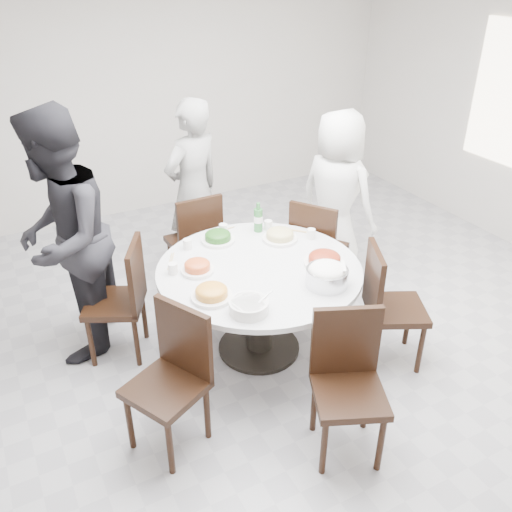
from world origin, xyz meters
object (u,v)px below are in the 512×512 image
diner_right (336,197)px  beverage_bottle (258,217)px  chair_n (193,240)px  diner_left (62,239)px  chair_sw (165,386)px  rice_bowl (327,277)px  chair_se (396,307)px  chair_s (350,392)px  diner_middle (193,191)px  chair_ne (319,247)px  chair_nw (114,301)px  dining_table (259,310)px  soup_bowl (249,307)px

diner_right → beverage_bottle: 0.93m
chair_n → diner_left: 1.31m
chair_sw → diner_right: 2.50m
chair_sw → chair_n: bearing=126.0°
rice_bowl → chair_se: bearing=-14.3°
chair_n → rice_bowl: size_ratio=3.26×
chair_s → diner_middle: 2.51m
chair_ne → chair_s: (-0.85, -1.60, 0.00)m
chair_nw → rice_bowl: 1.60m
chair_ne → chair_se: 1.04m
chair_n → dining_table: bearing=92.5°
beverage_bottle → chair_ne: bearing=-5.1°
chair_ne → rice_bowl: (-0.56, -0.90, 0.34)m
chair_sw → diner_middle: (0.98, 1.92, 0.37)m
chair_se → beverage_bottle: size_ratio=3.81×
diner_left → chair_sw: bearing=37.7°
soup_bowl → rice_bowl: bearing=3.1°
dining_table → chair_se: (0.84, -0.57, 0.10)m
chair_nw → beverage_bottle: (1.24, 0.04, 0.40)m
chair_se → soup_bowl: size_ratio=3.70×
soup_bowl → diner_middle: bearing=78.7°
chair_nw → diner_right: 2.19m
soup_bowl → chair_nw: bearing=124.6°
chair_sw → beverage_bottle: size_ratio=3.81×
diner_right → rice_bowl: (-0.88, -1.14, 0.01)m
chair_s → rice_bowl: bearing=91.1°
chair_n → chair_nw: (-0.89, -0.64, 0.00)m
chair_sw → soup_bowl: bearing=72.4°
chair_sw → diner_middle: bearing=125.9°
chair_ne → chair_se: bearing=145.1°
chair_nw → beverage_bottle: size_ratio=3.81×
chair_sw → rice_bowl: 1.29m
diner_middle → soup_bowl: (-0.36, -1.82, -0.06)m
chair_ne → diner_middle: diner_middle is taller
diner_middle → chair_s: bearing=69.6°
chair_nw → diner_left: (-0.25, 0.22, 0.48)m
diner_left → chair_ne: bearing=108.6°
chair_ne → chair_sw: (-1.80, -1.04, 0.00)m
diner_right → beverage_bottle: size_ratio=6.41×
dining_table → chair_se: chair_se is taller
chair_se → rice_bowl: size_ratio=3.26×
chair_se → diner_right: 1.36m
chair_s → dining_table: bearing=114.0°
chair_n → diner_right: 1.37m
chair_ne → beverage_bottle: beverage_bottle is taller
chair_n → chair_nw: size_ratio=1.00×
chair_ne → diner_middle: bearing=8.4°
chair_nw → rice_bowl: (1.27, -0.91, 0.34)m
soup_bowl → diner_right: bearing=37.9°
chair_n → diner_middle: bearing=-119.0°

